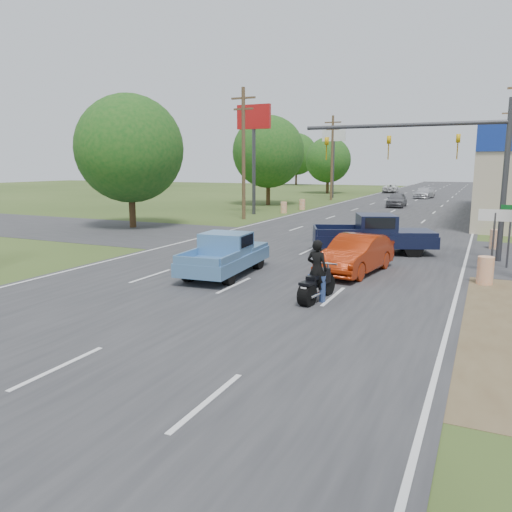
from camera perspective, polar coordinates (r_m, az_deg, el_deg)
The scene contains 28 objects.
ground at distance 11.48m, azimuth -21.60°, elevation -11.86°, with size 200.00×200.00×0.00m, color #32451B.
main_road at distance 48.03m, azimuth 15.40°, elevation 4.97°, with size 15.00×180.00×0.02m, color #2D2D30.
cross_road at distance 26.73m, azimuth 7.40°, elevation 1.25°, with size 120.00×10.00×0.02m, color #2D2D30.
utility_pole_3 at distance 56.23m, azimuth 27.00°, elevation 10.38°, with size 2.00×0.28×10.00m.
utility_pole_5 at distance 39.27m, azimuth -1.44°, elevation 11.98°, with size 2.00×0.28×10.00m.
utility_pole_6 at distance 61.71m, azimuth 8.69°, elevation 11.27°, with size 2.00×0.28×10.00m.
tree_0 at distance 34.93m, azimuth -14.24°, elevation 11.79°, with size 7.14×7.14×8.84m.
tree_1 at distance 53.66m, azimuth 1.42°, elevation 11.81°, with size 7.56×7.56×9.36m.
tree_2 at distance 76.46m, azimuth 8.24°, elevation 10.81°, with size 6.72×6.72×8.32m.
tree_4 at distance 103.53m, azimuth -12.79°, elevation 11.54°, with size 9.24×9.24×11.44m.
tree_6 at distance 109.02m, azimuth 4.64°, elevation 11.52°, with size 8.82×8.82×10.92m.
barrel_0 at distance 19.55m, azimuth 24.73°, elevation -1.52°, with size 0.56×0.56×1.00m, color orange.
barrel_1 at distance 27.94m, azimuth 25.71°, elevation 1.72°, with size 0.56×0.56×1.00m, color orange.
barrel_2 at distance 44.49m, azimuth 3.20°, elevation 5.56°, with size 0.56×0.56×1.00m, color orange.
barrel_3 at distance 48.12m, azimuth 5.30°, elevation 5.89°, with size 0.56×0.56×1.00m, color orange.
pole_sign_left_near at distance 43.40m, azimuth -0.25°, elevation 14.27°, with size 3.00×0.35×9.20m.
pole_sign_left_far at distance 65.88m, azimuth 8.88°, elevation 12.81°, with size 3.00×0.35×9.20m.
lane_sign at distance 21.32m, azimuth 25.60°, elevation 3.15°, with size 1.20×0.08×2.52m.
street_name_sign at distance 22.86m, azimuth 27.02°, elevation 2.72°, with size 0.80×0.08×2.61m.
signal_mast at distance 24.29m, azimuth 20.39°, elevation 11.14°, with size 9.12×0.40×7.00m.
red_convertible at distance 19.89m, azimuth 11.35°, elevation 0.16°, with size 1.58×4.54×1.50m, color maroon.
motorcycle at distance 15.58m, azimuth 6.85°, elevation -3.46°, with size 0.76×2.21×1.12m.
rider at distance 15.53m, azimuth 6.98°, elevation -1.88°, with size 0.68×0.44×1.85m, color black.
blue_pickup at distance 19.34m, azimuth -3.41°, elevation 0.30°, with size 2.27×5.07×1.64m.
navy_pickup at distance 24.58m, azimuth 13.58°, elevation 2.47°, with size 6.08×4.12×1.88m.
distant_car_grey at distance 52.79m, azimuth 15.78°, elevation 6.20°, with size 1.74×4.33×1.48m, color slate.
distant_car_silver at distance 67.99m, azimuth 18.69°, elevation 6.85°, with size 1.93×4.75×1.38m, color silver.
distant_car_white at distance 80.22m, azimuth 15.14°, elevation 7.47°, with size 2.21×4.79×1.33m, color silver.
Camera 1 is at (7.90, -7.19, 4.19)m, focal length 35.00 mm.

